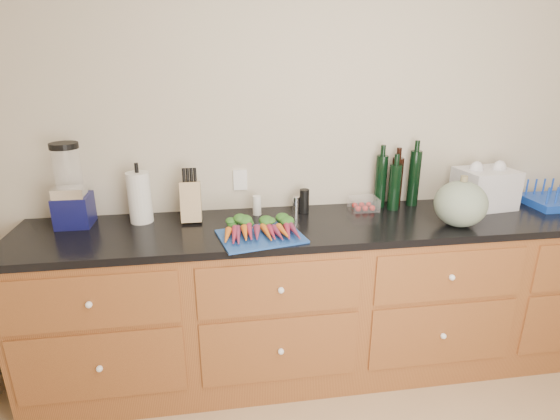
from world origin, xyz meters
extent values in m
cube|color=beige|center=(0.00, 1.62, 1.30)|extent=(4.10, 0.05, 2.60)
cube|color=brown|center=(0.00, 1.30, 0.45)|extent=(3.60, 0.60, 0.90)
cube|color=brown|center=(-1.35, 0.99, 0.72)|extent=(0.82, 0.01, 0.28)
sphere|color=white|center=(-1.35, 0.98, 0.72)|extent=(0.03, 0.03, 0.03)
cube|color=brown|center=(-1.35, 0.99, 0.36)|extent=(0.82, 0.01, 0.38)
sphere|color=white|center=(-1.35, 0.98, 0.36)|extent=(0.03, 0.03, 0.03)
cube|color=brown|center=(-0.45, 0.99, 0.72)|extent=(0.82, 0.01, 0.28)
sphere|color=white|center=(-0.45, 0.98, 0.72)|extent=(0.03, 0.03, 0.03)
cube|color=brown|center=(-0.45, 0.99, 0.36)|extent=(0.82, 0.01, 0.38)
sphere|color=white|center=(-0.45, 0.98, 0.36)|extent=(0.03, 0.03, 0.03)
cube|color=brown|center=(0.45, 0.99, 0.72)|extent=(0.82, 0.01, 0.28)
sphere|color=white|center=(0.45, 0.98, 0.72)|extent=(0.03, 0.03, 0.03)
cube|color=brown|center=(0.45, 0.99, 0.36)|extent=(0.82, 0.01, 0.38)
sphere|color=white|center=(0.45, 0.98, 0.36)|extent=(0.03, 0.03, 0.03)
cube|color=black|center=(0.00, 1.30, 0.92)|extent=(3.64, 0.62, 0.04)
cube|color=#1A4393|center=(-0.53, 1.14, 0.95)|extent=(0.46, 0.39, 0.01)
cone|color=orange|center=(-0.70, 1.12, 0.97)|extent=(0.04, 0.18, 0.04)
cone|color=#9A213F|center=(-0.67, 1.12, 0.97)|extent=(0.04, 0.18, 0.04)
cone|color=maroon|center=(-0.64, 1.12, 0.97)|extent=(0.04, 0.18, 0.04)
cone|color=orange|center=(-0.61, 1.12, 0.97)|extent=(0.04, 0.18, 0.04)
cone|color=#9A213F|center=(-0.58, 1.12, 0.97)|extent=(0.04, 0.18, 0.04)
cone|color=maroon|center=(-0.56, 1.12, 0.97)|extent=(0.04, 0.18, 0.04)
ellipsoid|color=#204E1A|center=(-0.63, 1.25, 0.98)|extent=(0.18, 0.11, 0.05)
cone|color=orange|center=(-0.50, 1.12, 0.97)|extent=(0.04, 0.18, 0.04)
cone|color=#9A213F|center=(-0.47, 1.12, 0.97)|extent=(0.04, 0.18, 0.04)
cone|color=maroon|center=(-0.45, 1.12, 0.97)|extent=(0.04, 0.18, 0.04)
cone|color=orange|center=(-0.42, 1.12, 0.97)|extent=(0.04, 0.18, 0.04)
cone|color=#9A213F|center=(-0.39, 1.12, 0.97)|extent=(0.04, 0.18, 0.04)
cone|color=maroon|center=(-0.36, 1.12, 0.97)|extent=(0.04, 0.18, 0.04)
ellipsoid|color=#204E1A|center=(-0.43, 1.25, 0.98)|extent=(0.18, 0.11, 0.05)
ellipsoid|color=#5C6D5C|center=(0.54, 1.15, 1.06)|extent=(0.27, 0.27, 0.25)
cube|color=#0F1046|center=(-1.50, 1.46, 1.02)|extent=(0.18, 0.18, 0.17)
cube|color=silver|center=(-1.50, 1.43, 1.13)|extent=(0.16, 0.10, 0.05)
cylinder|color=white|center=(-1.50, 1.46, 1.24)|extent=(0.14, 0.14, 0.23)
cylinder|color=black|center=(-1.50, 1.46, 1.37)|extent=(0.14, 0.14, 0.03)
cylinder|color=silver|center=(-1.16, 1.46, 1.08)|extent=(0.12, 0.12, 0.28)
cube|color=tan|center=(-0.88, 1.44, 1.05)|extent=(0.11, 0.11, 0.22)
cylinder|color=silver|center=(-0.51, 1.48, 1.00)|extent=(0.05, 0.05, 0.11)
cylinder|color=black|center=(-0.24, 1.48, 1.01)|extent=(0.06, 0.06, 0.14)
cylinder|color=silver|center=(-0.29, 1.48, 0.99)|extent=(0.04, 0.04, 0.10)
cube|color=white|center=(0.12, 1.47, 0.98)|extent=(0.16, 0.13, 0.08)
cylinder|color=black|center=(0.24, 1.52, 1.10)|extent=(0.07, 0.07, 0.31)
cylinder|color=black|center=(0.34, 1.53, 1.09)|extent=(0.07, 0.07, 0.29)
cylinder|color=black|center=(0.45, 1.52, 1.11)|extent=(0.07, 0.07, 0.34)
cylinder|color=black|center=(0.30, 1.46, 1.08)|extent=(0.07, 0.07, 0.27)
cube|color=#133CAD|center=(1.32, 1.38, 0.96)|extent=(0.36, 0.29, 0.05)
camera|label=1|loc=(-0.73, -0.89, 1.80)|focal=28.00mm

